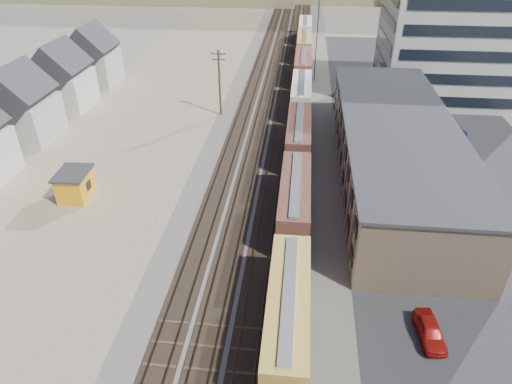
# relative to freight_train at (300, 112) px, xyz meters

# --- Properties ---
(ground) EXTENTS (300.00, 300.00, 0.00)m
(ground) POSITION_rel_freight_train_xyz_m (-3.80, -37.50, -2.79)
(ground) COLOR #6B6356
(ground) RESTS_ON ground
(ballast_bed) EXTENTS (18.00, 200.00, 0.06)m
(ballast_bed) POSITION_rel_freight_train_xyz_m (-3.80, 12.50, -2.76)
(ballast_bed) COLOR #4C4742
(ballast_bed) RESTS_ON ground
(dirt_yard) EXTENTS (24.00, 180.00, 0.03)m
(dirt_yard) POSITION_rel_freight_train_xyz_m (-23.80, 2.50, -2.78)
(dirt_yard) COLOR #72644F
(dirt_yard) RESTS_ON ground
(asphalt_lot) EXTENTS (26.00, 120.00, 0.04)m
(asphalt_lot) POSITION_rel_freight_train_xyz_m (18.20, -2.50, -2.77)
(asphalt_lot) COLOR #232326
(asphalt_lot) RESTS_ON ground
(rail_tracks) EXTENTS (11.40, 200.00, 0.24)m
(rail_tracks) POSITION_rel_freight_train_xyz_m (-4.35, 12.50, -2.68)
(rail_tracks) COLOR black
(rail_tracks) RESTS_ON ground
(freight_train) EXTENTS (3.00, 119.74, 4.46)m
(freight_train) POSITION_rel_freight_train_xyz_m (0.00, 0.00, 0.00)
(freight_train) COLOR black
(freight_train) RESTS_ON ground
(warehouse) EXTENTS (12.40, 40.40, 7.25)m
(warehouse) POSITION_rel_freight_train_xyz_m (11.18, -12.50, 0.86)
(warehouse) COLOR tan
(warehouse) RESTS_ON ground
(office_tower) EXTENTS (22.60, 18.60, 18.45)m
(office_tower) POSITION_rel_freight_train_xyz_m (24.15, 17.45, 6.47)
(office_tower) COLOR #9E998E
(office_tower) RESTS_ON ground
(utility_pole_north) EXTENTS (2.20, 0.32, 10.00)m
(utility_pole_north) POSITION_rel_freight_train_xyz_m (-12.30, 4.50, 2.50)
(utility_pole_north) COLOR #382619
(utility_pole_north) RESTS_ON ground
(radio_mast) EXTENTS (1.20, 0.16, 18.00)m
(radio_mast) POSITION_rel_freight_train_xyz_m (2.20, 22.50, 6.33)
(radio_mast) COLOR black
(radio_mast) RESTS_ON ground
(maintenance_shed) EXTENTS (3.56, 4.50, 3.19)m
(maintenance_shed) POSITION_rel_freight_train_xyz_m (-24.16, -20.76, -1.16)
(maintenance_shed) COLOR orange
(maintenance_shed) RESTS_ON ground
(parked_car_red) EXTENTS (2.05, 4.37, 1.44)m
(parked_car_red) POSITION_rel_freight_train_xyz_m (10.59, -36.91, -2.07)
(parked_car_red) COLOR maroon
(parked_car_red) RESTS_ON ground
(parked_car_blue) EXTENTS (3.76, 5.72, 1.46)m
(parked_car_blue) POSITION_rel_freight_train_xyz_m (21.72, 1.00, -2.06)
(parked_car_blue) COLOR navy
(parked_car_blue) RESTS_ON ground
(parked_car_far) EXTENTS (3.33, 4.55, 1.44)m
(parked_car_far) POSITION_rel_freight_train_xyz_m (29.23, 12.26, -2.07)
(parked_car_far) COLOR white
(parked_car_far) RESTS_ON ground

